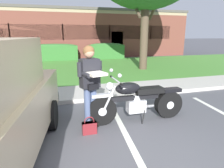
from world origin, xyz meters
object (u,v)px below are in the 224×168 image
object	(u,v)px
motorcycle	(141,100)
hedge_center_left	(106,51)
rider_person	(90,80)
handbag	(89,127)
hedge_left	(54,52)
brick_building	(60,33)

from	to	relation	value
motorcycle	hedge_center_left	bearing A→B (deg)	78.93
motorcycle	rider_person	distance (m)	1.24
handbag	hedge_left	distance (m)	11.41
hedge_center_left	hedge_left	bearing A→B (deg)	180.00
rider_person	handbag	bearing A→B (deg)	-107.60
hedge_left	rider_person	bearing A→B (deg)	-86.98
hedge_center_left	motorcycle	bearing A→B (deg)	-101.07
hedge_center_left	brick_building	distance (m)	7.58
hedge_left	brick_building	world-z (taller)	brick_building
motorcycle	handbag	size ratio (longest dim) A/B	6.23
motorcycle	hedge_left	world-z (taller)	hedge_left
handbag	brick_building	size ratio (longest dim) A/B	0.02
rider_person	motorcycle	bearing A→B (deg)	-0.59
brick_building	hedge_center_left	bearing A→B (deg)	-65.08
hedge_left	hedge_center_left	distance (m)	3.88
handbag	hedge_center_left	xyz separation A→B (m)	(3.39, 11.39, 0.51)
rider_person	brick_building	distance (m)	17.87
hedge_center_left	brick_building	bearing A→B (deg)	114.92
motorcycle	brick_building	bearing A→B (deg)	93.13
handbag	hedge_center_left	distance (m)	11.89
hedge_left	brick_building	xyz separation A→B (m)	(0.73, 6.77, 1.31)
rider_person	hedge_left	world-z (taller)	rider_person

